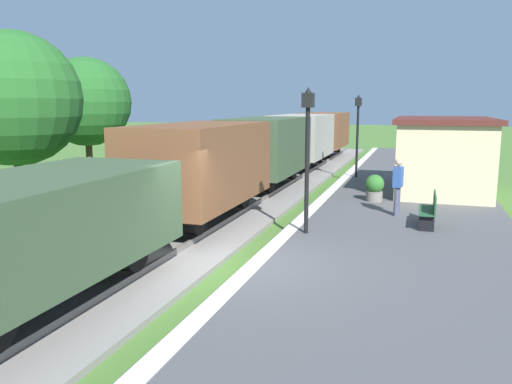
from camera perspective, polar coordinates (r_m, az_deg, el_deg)
The scene contains 15 objects.
ground_plane at distance 10.93m, azimuth -2.17°, elevation -9.09°, with size 160.00×160.00×0.00m, color #47702D.
platform_slab at distance 10.30m, azimuth 15.07°, elevation -9.89°, with size 6.00×60.00×0.25m, color #4C4C4F.
platform_edge_stripe at distance 10.73m, azimuth -0.15°, elevation -8.03°, with size 0.36×60.00×0.01m, color silver.
track_ballast at distance 11.91m, azimuth -13.19°, elevation -7.45°, with size 3.80×60.00×0.12m, color gray.
rail_near at distance 11.53m, azimuth -10.12°, elevation -7.24°, with size 0.07×60.00×0.14m, color slate.
rail_far at distance 12.25m, azimuth -16.13°, elevation -6.46°, with size 0.07×60.00×0.14m, color slate.
freight_train at distance 21.47m, azimuth 1.62°, elevation 4.71°, with size 2.50×32.60×2.72m.
station_hut at distance 20.60m, azimuth 20.11°, elevation 3.96°, with size 3.50×5.80×2.78m.
bench_near_hut at distance 14.60m, azimuth 18.84°, elevation -1.85°, with size 0.42×1.50×0.91m.
person_waiting at distance 15.68m, azimuth 15.56°, elevation 0.81°, with size 0.30×0.42×1.71m.
potted_planter at distance 17.91m, azimuth 13.10°, elevation 0.50°, with size 0.64×0.64×0.92m.
lamp_post_near at distance 12.88m, azimuth 5.78°, elevation 6.48°, with size 0.28×0.28×3.70m.
lamp_post_far at distance 23.49m, azimuth 11.31°, elevation 7.82°, with size 0.28×0.28×3.70m.
tree_trackside_mid at distance 16.99m, azimuth -25.47°, elevation 9.36°, with size 3.99×3.99×5.69m.
tree_trackside_far at distance 23.18m, azimuth -18.42°, elevation 9.51°, with size 3.75×3.75×5.50m.
Camera 1 is at (3.54, -9.72, 3.54)m, focal length 35.80 mm.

